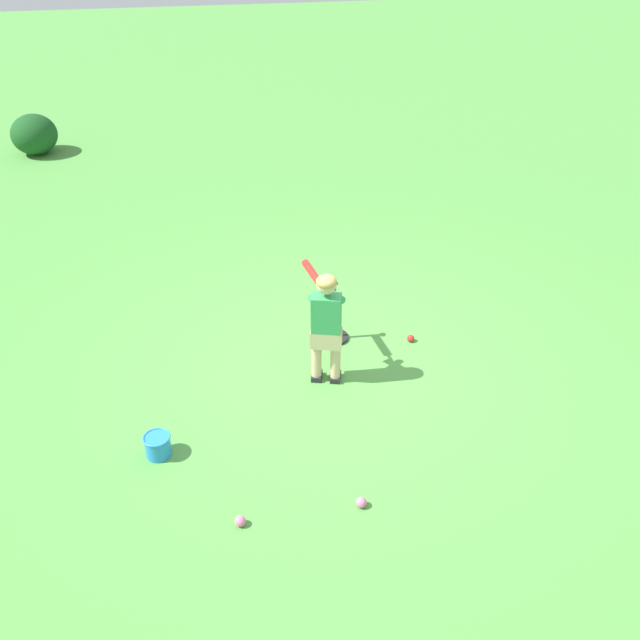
% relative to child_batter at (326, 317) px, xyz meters
% --- Properties ---
extents(ground_plane, '(40.00, 40.00, 0.00)m').
position_rel_child_batter_xyz_m(ground_plane, '(0.08, 0.12, -0.65)').
color(ground_plane, '#519942').
extents(child_batter, '(0.31, 0.77, 1.08)m').
position_rel_child_batter_xyz_m(child_batter, '(0.00, 0.00, 0.00)').
color(child_batter, '#232328').
rests_on(child_batter, ground).
extents(play_ball_behind_batter, '(0.07, 0.07, 0.07)m').
position_rel_child_batter_xyz_m(play_ball_behind_batter, '(0.92, 0.42, -0.61)').
color(play_ball_behind_batter, red).
rests_on(play_ball_behind_batter, ground).
extents(play_ball_far_right, '(0.08, 0.08, 0.08)m').
position_rel_child_batter_xyz_m(play_ball_far_right, '(-0.02, -1.52, -0.61)').
color(play_ball_far_right, pink).
rests_on(play_ball_far_right, ground).
extents(play_ball_midfield, '(0.08, 0.08, 0.08)m').
position_rel_child_batter_xyz_m(play_ball_midfield, '(-0.89, -1.54, -0.61)').
color(play_ball_midfield, pink).
rests_on(play_ball_midfield, ground).
extents(batting_tee, '(0.28, 0.28, 0.62)m').
position_rel_child_batter_xyz_m(batting_tee, '(0.20, 0.60, -0.55)').
color(batting_tee, black).
rests_on(batting_tee, ground).
extents(toy_bucket, '(0.22, 0.22, 0.19)m').
position_rel_child_batter_xyz_m(toy_bucket, '(-1.46, -0.73, -0.55)').
color(toy_bucket, '#2884DB').
rests_on(toy_bucket, ground).
extents(shrub_left_background, '(0.71, 0.73, 0.62)m').
position_rel_child_batter_xyz_m(shrub_left_background, '(-3.45, 6.54, -0.34)').
color(shrub_left_background, '#194C1E').
rests_on(shrub_left_background, ground).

